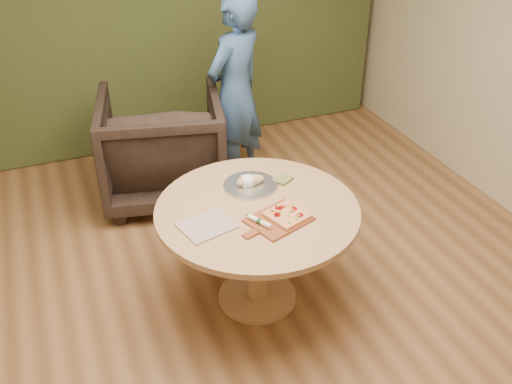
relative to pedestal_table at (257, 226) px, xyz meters
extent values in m
cube|color=#8F6139|center=(-0.11, -0.33, -0.62)|extent=(5.00, 6.00, 0.02)
cube|color=#C0B591|center=(-0.11, 2.68, 0.79)|extent=(5.00, 0.02, 2.80)
cube|color=#313C1B|center=(-0.11, 2.57, 0.79)|extent=(4.80, 0.14, 2.78)
cylinder|color=tan|center=(0.00, 0.00, -0.59)|extent=(0.53, 0.53, 0.03)
cylinder|color=tan|center=(0.00, 0.00, -0.25)|extent=(0.13, 0.13, 0.68)
cylinder|color=tan|center=(0.00, 0.00, 0.12)|extent=(1.28, 1.28, 0.04)
cube|color=brown|center=(0.07, -0.18, 0.15)|extent=(0.42, 0.38, 0.01)
cube|color=brown|center=(-0.14, -0.25, 0.15)|extent=(0.11, 0.08, 0.01)
cube|color=#E89A5A|center=(0.12, -0.18, 0.17)|extent=(0.28, 0.28, 0.02)
cylinder|color=#790606|center=(0.06, -0.17, 0.18)|extent=(0.04, 0.04, 0.00)
cylinder|color=#790606|center=(0.10, -0.10, 0.18)|extent=(0.05, 0.05, 0.00)
cylinder|color=#790606|center=(0.19, -0.22, 0.18)|extent=(0.04, 0.04, 0.00)
cylinder|color=#790606|center=(0.18, -0.15, 0.18)|extent=(0.04, 0.04, 0.00)
cube|color=tan|center=(0.10, -0.09, 0.18)|extent=(0.03, 0.03, 0.01)
cube|color=tan|center=(0.05, -0.12, 0.18)|extent=(0.02, 0.02, 0.01)
cube|color=tan|center=(0.16, -0.17, 0.18)|extent=(0.02, 0.02, 0.01)
cube|color=tan|center=(0.17, -0.22, 0.18)|extent=(0.02, 0.02, 0.01)
cube|color=tan|center=(0.08, -0.15, 0.18)|extent=(0.02, 0.02, 0.01)
cube|color=tan|center=(0.14, -0.11, 0.18)|extent=(0.02, 0.02, 0.01)
cube|color=tan|center=(0.17, -0.23, 0.18)|extent=(0.02, 0.02, 0.01)
cube|color=#2F7F1C|center=(0.19, -0.12, 0.18)|extent=(0.01, 0.01, 0.00)
cube|color=#2F7F1C|center=(0.10, -0.27, 0.18)|extent=(0.01, 0.01, 0.00)
cube|color=#2F7F1C|center=(0.19, -0.12, 0.18)|extent=(0.01, 0.01, 0.00)
cube|color=#2F7F1C|center=(0.15, -0.23, 0.18)|extent=(0.01, 0.01, 0.00)
cube|color=#2F7F1C|center=(0.14, -0.18, 0.18)|extent=(0.01, 0.01, 0.00)
cube|color=#2F7F1C|center=(0.09, -0.27, 0.18)|extent=(0.01, 0.01, 0.00)
cube|color=#2F7F1C|center=(0.12, -0.20, 0.18)|extent=(0.01, 0.01, 0.00)
cube|color=#2F7F1C|center=(0.09, -0.28, 0.18)|extent=(0.01, 0.01, 0.00)
cube|color=#2F7F1C|center=(0.15, -0.26, 0.18)|extent=(0.01, 0.01, 0.00)
cube|color=#2F7F1C|center=(0.10, -0.14, 0.18)|extent=(0.01, 0.01, 0.00)
cube|color=#8A486A|center=(0.10, -0.10, 0.18)|extent=(0.01, 0.03, 0.00)
cube|color=#8A486A|center=(0.16, -0.09, 0.18)|extent=(0.03, 0.02, 0.00)
cube|color=#8A486A|center=(0.06, -0.17, 0.18)|extent=(0.01, 0.03, 0.00)
cylinder|color=white|center=(-0.06, -0.18, 0.17)|extent=(0.11, 0.16, 0.03)
cylinder|color=#194C26|center=(-0.06, -0.18, 0.17)|extent=(0.04, 0.04, 0.03)
cube|color=silver|center=(-0.10, -0.10, 0.17)|extent=(0.03, 0.04, 0.00)
cube|color=beige|center=(-0.35, -0.07, 0.15)|extent=(0.35, 0.32, 0.01)
cylinder|color=silver|center=(0.05, 0.25, 0.14)|extent=(0.35, 0.35, 0.01)
cylinder|color=silver|center=(0.05, 0.25, 0.15)|extent=(0.36, 0.36, 0.02)
ellipsoid|color=tan|center=(0.05, 0.25, 0.18)|extent=(0.19, 0.08, 0.07)
cylinder|color=white|center=(0.02, 0.25, 0.18)|extent=(0.06, 0.09, 0.09)
cube|color=#505A28|center=(0.28, 0.24, 0.15)|extent=(0.15, 0.15, 0.02)
imported|color=black|center=(-0.25, 1.55, -0.10)|extent=(1.18, 1.13, 1.03)
imported|color=#325483|center=(0.42, 1.54, 0.25)|extent=(0.75, 0.68, 1.71)
camera|label=1|loc=(-1.10, -2.73, 2.12)|focal=40.00mm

